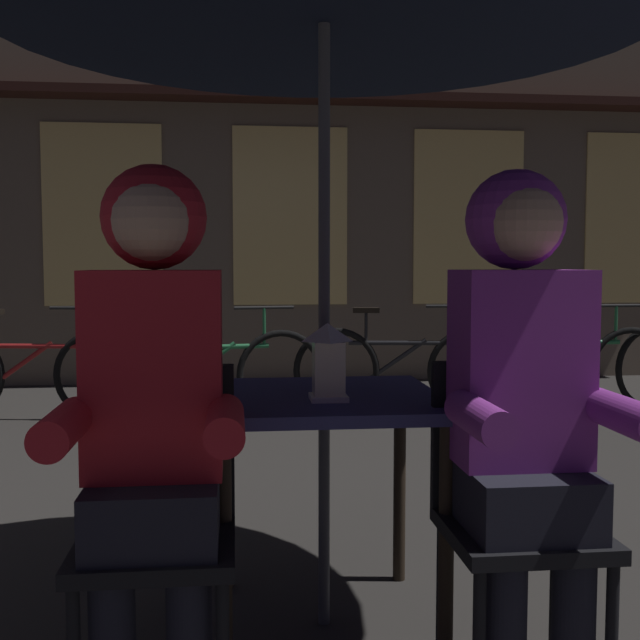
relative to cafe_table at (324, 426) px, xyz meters
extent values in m
plane|color=#2D2B28|center=(0.00, 0.00, -0.64)|extent=(60.00, 60.00, 0.00)
cube|color=navy|center=(0.00, 0.00, 0.08)|extent=(0.72, 0.72, 0.04)
cylinder|color=#2D2319|center=(-0.31, -0.31, -0.29)|extent=(0.04, 0.04, 0.70)
cylinder|color=#2D2319|center=(0.31, -0.31, -0.29)|extent=(0.04, 0.04, 0.70)
cylinder|color=#2D2319|center=(-0.31, 0.31, -0.29)|extent=(0.04, 0.04, 0.70)
cylinder|color=#2D2319|center=(0.31, 0.31, -0.29)|extent=(0.04, 0.04, 0.70)
cylinder|color=#4C4C51|center=(0.00, 0.00, 0.49)|extent=(0.04, 0.04, 2.25)
cube|color=white|center=(0.00, -0.11, 0.11)|extent=(0.11, 0.11, 0.02)
cube|color=white|center=(0.00, -0.11, 0.20)|extent=(0.09, 0.09, 0.16)
pyramid|color=white|center=(0.00, -0.11, 0.31)|extent=(0.11, 0.11, 0.06)
cube|color=black|center=(-0.48, -0.44, -0.21)|extent=(0.40, 0.40, 0.04)
cylinder|color=black|center=(-0.31, -0.27, -0.43)|extent=(0.03, 0.03, 0.41)
cylinder|color=black|center=(-0.65, -0.27, -0.43)|extent=(0.03, 0.03, 0.41)
cube|color=black|center=(-0.48, -0.26, 0.02)|extent=(0.40, 0.03, 0.42)
cube|color=black|center=(0.48, -0.44, -0.21)|extent=(0.40, 0.40, 0.04)
cylinder|color=black|center=(0.65, -0.27, -0.43)|extent=(0.03, 0.03, 0.41)
cylinder|color=black|center=(0.31, -0.27, -0.43)|extent=(0.03, 0.03, 0.41)
cube|color=black|center=(0.48, -0.26, 0.02)|extent=(0.40, 0.03, 0.42)
cube|color=black|center=(-0.48, -0.44, -0.11)|extent=(0.32, 0.36, 0.16)
cube|color=red|center=(-0.48, -0.40, 0.23)|extent=(0.34, 0.22, 0.52)
cylinder|color=red|center=(-0.30, -0.62, 0.14)|extent=(0.09, 0.30, 0.09)
cylinder|color=red|center=(-0.66, -0.62, 0.14)|extent=(0.09, 0.30, 0.09)
sphere|color=tan|center=(-0.48, -0.40, 0.62)|extent=(0.21, 0.21, 0.21)
sphere|color=red|center=(-0.48, -0.35, 0.63)|extent=(0.27, 0.27, 0.27)
cylinder|color=black|center=(0.57, -0.57, -0.41)|extent=(0.11, 0.11, 0.45)
cylinder|color=black|center=(0.39, -0.57, -0.41)|extent=(0.11, 0.11, 0.45)
cube|color=black|center=(0.48, -0.44, -0.11)|extent=(0.32, 0.36, 0.16)
cube|color=purple|center=(0.48, -0.40, 0.23)|extent=(0.34, 0.22, 0.52)
cylinder|color=purple|center=(0.66, -0.62, 0.14)|extent=(0.09, 0.30, 0.09)
cylinder|color=purple|center=(0.30, -0.62, 0.14)|extent=(0.09, 0.30, 0.09)
sphere|color=tan|center=(0.48, -0.40, 0.62)|extent=(0.21, 0.21, 0.21)
sphere|color=purple|center=(0.48, -0.35, 0.63)|extent=(0.27, 0.27, 0.27)
cube|color=#6B5B4C|center=(0.26, 5.40, 2.46)|extent=(10.00, 0.60, 6.20)
cube|color=#F4D17A|center=(-1.50, 5.09, 0.96)|extent=(1.10, 0.02, 1.70)
cube|color=#F4D17A|center=(0.26, 5.09, 0.96)|extent=(1.10, 0.02, 1.70)
cube|color=#F4D17A|center=(2.02, 5.09, 0.96)|extent=(1.10, 0.02, 1.70)
cube|color=#F4D17A|center=(3.78, 5.09, 0.96)|extent=(1.10, 0.02, 1.70)
cube|color=#331914|center=(0.26, 4.95, 2.06)|extent=(9.00, 0.36, 0.08)
torus|color=black|center=(-1.28, 3.37, -0.31)|extent=(0.66, 0.15, 0.66)
cylinder|color=maroon|center=(-1.78, 3.44, -0.09)|extent=(0.83, 0.16, 0.04)
cylinder|color=maroon|center=(-1.90, 3.46, -0.28)|extent=(0.60, 0.12, 0.44)
cylinder|color=maroon|center=(-1.40, 3.39, 0.05)|extent=(0.02, 0.02, 0.28)
cylinder|color=black|center=(-1.40, 3.39, 0.19)|extent=(0.44, 0.09, 0.02)
torus|color=black|center=(0.06, 3.30, -0.31)|extent=(0.66, 0.14, 0.66)
torus|color=black|center=(-0.95, 3.16, -0.31)|extent=(0.66, 0.14, 0.66)
cylinder|color=#236B3D|center=(-0.45, 3.23, -0.09)|extent=(0.83, 0.15, 0.04)
cylinder|color=#236B3D|center=(-0.57, 3.21, -0.28)|extent=(0.60, 0.12, 0.44)
cylinder|color=#236B3D|center=(-0.73, 3.19, 0.03)|extent=(0.02, 0.02, 0.24)
cube|color=black|center=(-0.73, 3.19, 0.16)|extent=(0.21, 0.11, 0.04)
cylinder|color=#236B3D|center=(-0.06, 3.28, 0.05)|extent=(0.02, 0.02, 0.28)
cylinder|color=black|center=(-0.06, 3.28, 0.19)|extent=(0.44, 0.08, 0.02)
torus|color=black|center=(1.50, 3.30, -0.31)|extent=(0.66, 0.13, 0.66)
torus|color=black|center=(0.49, 3.42, -0.31)|extent=(0.66, 0.13, 0.66)
cylinder|color=black|center=(1.00, 3.36, -0.09)|extent=(0.83, 0.14, 0.04)
cylinder|color=black|center=(0.87, 3.37, -0.28)|extent=(0.61, 0.11, 0.44)
cylinder|color=black|center=(0.71, 3.39, 0.03)|extent=(0.02, 0.02, 0.24)
cube|color=black|center=(0.71, 3.39, 0.16)|extent=(0.21, 0.10, 0.04)
cylinder|color=black|center=(1.38, 3.31, 0.05)|extent=(0.02, 0.02, 0.28)
cylinder|color=black|center=(1.38, 3.31, 0.19)|extent=(0.44, 0.08, 0.02)
torus|color=black|center=(2.76, 3.25, -0.31)|extent=(0.66, 0.06, 0.66)
torus|color=black|center=(1.74, 3.26, -0.31)|extent=(0.66, 0.06, 0.66)
cylinder|color=#236B3D|center=(2.25, 3.26, -0.09)|extent=(0.84, 0.05, 0.04)
cylinder|color=#236B3D|center=(2.12, 3.26, -0.28)|extent=(0.61, 0.04, 0.44)
cylinder|color=#236B3D|center=(1.96, 3.26, 0.03)|extent=(0.02, 0.02, 0.24)
cube|color=black|center=(1.96, 3.26, 0.16)|extent=(0.20, 0.08, 0.04)
cylinder|color=#236B3D|center=(2.63, 3.25, 0.05)|extent=(0.02, 0.02, 0.28)
cylinder|color=black|center=(2.63, 3.25, 0.19)|extent=(0.44, 0.03, 0.02)
camera|label=1|loc=(-0.28, -2.38, 0.51)|focal=43.44mm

